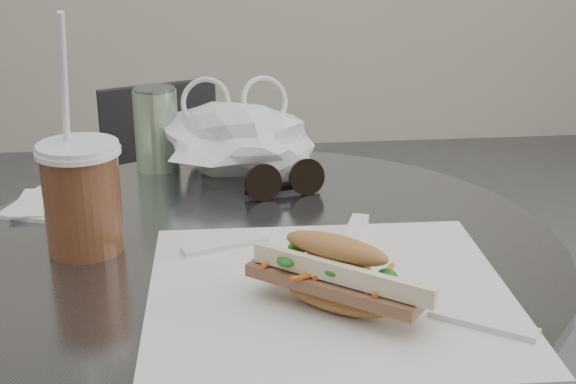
{
  "coord_description": "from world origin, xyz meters",
  "views": [
    {
      "loc": [
        -0.06,
        -0.71,
        1.15
      ],
      "look_at": [
        0.04,
        0.24,
        0.79
      ],
      "focal_mm": 50.0,
      "sensor_mm": 36.0,
      "label": 1
    }
  ],
  "objects": [
    {
      "name": "napkin_stack",
      "position": [
        -0.27,
        0.35,
        0.74
      ],
      "size": [
        0.15,
        0.15,
        0.01
      ],
      "color": "white",
      "rests_on": "cafe_table"
    },
    {
      "name": "plastic_bag",
      "position": [
        -0.01,
        0.45,
        0.79
      ],
      "size": [
        0.23,
        0.18,
        0.11
      ],
      "primitive_type": null,
      "rotation": [
        0.0,
        0.0,
        0.05
      ],
      "color": "white",
      "rests_on": "cafe_table"
    },
    {
      "name": "sunglasses",
      "position": [
        0.05,
        0.36,
        0.76
      ],
      "size": [
        0.12,
        0.05,
        0.05
      ],
      "rotation": [
        0.0,
        0.0,
        0.26
      ],
      "color": "black",
      "rests_on": "cafe_table"
    },
    {
      "name": "banh_mi",
      "position": [
        0.07,
        0.02,
        0.78
      ],
      "size": [
        0.24,
        0.22,
        0.08
      ],
      "rotation": [
        0.0,
        0.0,
        -0.66
      ],
      "color": "#B88B45",
      "rests_on": "sandwich_paper"
    },
    {
      "name": "iced_coffee",
      "position": [
        -0.21,
        0.2,
        0.81
      ],
      "size": [
        0.1,
        0.1,
        0.29
      ],
      "color": "brown",
      "rests_on": "cafe_table"
    },
    {
      "name": "chair_far",
      "position": [
        -0.12,
        1.11,
        0.32
      ],
      "size": [
        0.39,
        0.42,
        0.71
      ],
      "rotation": [
        0.0,
        0.0,
        3.51
      ],
      "color": "#29292B",
      "rests_on": "ground"
    },
    {
      "name": "sandwich_paper",
      "position": [
        0.07,
        0.05,
        0.74
      ],
      "size": [
        0.4,
        0.38,
        0.0
      ],
      "primitive_type": "cube",
      "rotation": [
        0.0,
        0.0,
        -0.02
      ],
      "color": "white",
      "rests_on": "cafe_table"
    },
    {
      "name": "drink_can",
      "position": [
        -0.14,
        0.5,
        0.8
      ],
      "size": [
        0.07,
        0.07,
        0.13
      ],
      "color": "#609C5B",
      "rests_on": "cafe_table"
    }
  ]
}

